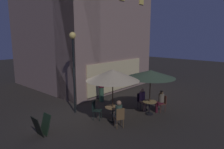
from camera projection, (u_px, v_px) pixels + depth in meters
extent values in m
plane|color=#2A2521|center=(72.00, 118.00, 10.17)|extent=(60.00, 60.00, 0.00)
cube|color=gray|center=(109.00, 28.00, 14.89)|extent=(8.05, 2.06, 9.31)
cube|color=gray|center=(49.00, 28.00, 14.87)|extent=(2.06, 8.68, 9.31)
cube|color=beige|center=(116.00, 76.00, 14.52)|extent=(5.63, 0.08, 2.10)
cylinder|color=black|center=(74.00, 76.00, 10.50)|extent=(0.10, 0.10, 3.98)
sphere|color=#F6D268|center=(73.00, 35.00, 10.11)|extent=(0.35, 0.35, 0.35)
cube|color=black|center=(45.00, 124.00, 8.42)|extent=(0.27, 0.55, 0.84)
cube|color=black|center=(37.00, 127.00, 8.16)|extent=(0.27, 0.55, 0.84)
cylinder|color=black|center=(113.00, 121.00, 9.78)|extent=(0.40, 0.40, 0.03)
cylinder|color=black|center=(113.00, 114.00, 9.72)|extent=(0.06, 0.06, 0.69)
cylinder|color=olive|center=(113.00, 107.00, 9.65)|extent=(0.74, 0.74, 0.03)
cylinder|color=black|center=(149.00, 114.00, 10.62)|extent=(0.40, 0.40, 0.03)
cylinder|color=black|center=(149.00, 108.00, 10.56)|extent=(0.06, 0.06, 0.68)
cylinder|color=olive|center=(150.00, 102.00, 10.50)|extent=(0.74, 0.74, 0.03)
cylinder|color=black|center=(113.00, 120.00, 9.77)|extent=(0.36, 0.36, 0.06)
cylinder|color=#4A3020|center=(113.00, 96.00, 9.55)|extent=(0.05, 0.05, 2.49)
cone|color=tan|center=(113.00, 75.00, 9.36)|extent=(2.52, 2.52, 0.52)
cylinder|color=black|center=(149.00, 114.00, 10.62)|extent=(0.36, 0.36, 0.06)
cylinder|color=#483422|center=(150.00, 93.00, 10.41)|extent=(0.05, 0.05, 2.31)
cone|color=#374A33|center=(151.00, 74.00, 10.22)|extent=(2.52, 2.52, 0.39)
cylinder|color=brown|center=(114.00, 122.00, 9.14)|extent=(0.03, 0.03, 0.42)
cylinder|color=brown|center=(120.00, 121.00, 9.25)|extent=(0.03, 0.03, 0.42)
cylinder|color=brown|center=(117.00, 125.00, 8.86)|extent=(0.03, 0.03, 0.42)
cylinder|color=brown|center=(123.00, 124.00, 8.97)|extent=(0.03, 0.03, 0.42)
cube|color=brown|center=(119.00, 118.00, 9.01)|extent=(0.52, 0.52, 0.04)
cube|color=brown|center=(120.00, 114.00, 8.81)|extent=(0.36, 0.21, 0.49)
cylinder|color=black|center=(101.00, 114.00, 10.03)|extent=(0.03, 0.03, 0.45)
cylinder|color=black|center=(100.00, 117.00, 9.72)|extent=(0.03, 0.03, 0.45)
cylinder|color=black|center=(95.00, 114.00, 10.11)|extent=(0.03, 0.03, 0.45)
cylinder|color=black|center=(93.00, 116.00, 9.79)|extent=(0.03, 0.03, 0.45)
cube|color=black|center=(97.00, 110.00, 9.87)|extent=(0.55, 0.55, 0.04)
cube|color=black|center=(94.00, 105.00, 9.86)|extent=(0.38, 0.23, 0.46)
cylinder|color=#552E24|center=(161.00, 109.00, 10.74)|extent=(0.03, 0.03, 0.43)
cylinder|color=#552E24|center=(156.00, 107.00, 11.03)|extent=(0.03, 0.03, 0.43)
cylinder|color=#552E24|center=(165.00, 108.00, 10.90)|extent=(0.03, 0.03, 0.43)
cylinder|color=#552E24|center=(161.00, 106.00, 11.18)|extent=(0.03, 0.03, 0.43)
cube|color=#552E24|center=(161.00, 104.00, 10.92)|extent=(0.52, 0.52, 0.04)
cube|color=#552E24|center=(164.00, 99.00, 10.96)|extent=(0.17, 0.40, 0.43)
cylinder|color=black|center=(146.00, 106.00, 11.22)|extent=(0.03, 0.03, 0.42)
cylinder|color=black|center=(141.00, 107.00, 11.10)|extent=(0.03, 0.03, 0.42)
cylinder|color=black|center=(143.00, 104.00, 11.53)|extent=(0.03, 0.03, 0.42)
cylinder|color=black|center=(138.00, 105.00, 11.42)|extent=(0.03, 0.03, 0.42)
cube|color=black|center=(142.00, 102.00, 11.28)|extent=(0.58, 0.58, 0.04)
cube|color=black|center=(141.00, 97.00, 11.41)|extent=(0.40, 0.23, 0.44)
cube|color=gray|center=(118.00, 116.00, 9.13)|extent=(0.44, 0.46, 0.14)
cylinder|color=gray|center=(116.00, 120.00, 9.32)|extent=(0.14, 0.14, 0.49)
cylinder|color=#31493B|center=(119.00, 111.00, 8.95)|extent=(0.31, 0.31, 0.56)
sphere|color=#976C51|center=(119.00, 103.00, 8.88)|extent=(0.23, 0.23, 0.23)
cube|color=#45131F|center=(159.00, 103.00, 10.84)|extent=(0.44, 0.41, 0.14)
cylinder|color=#45131F|center=(157.00, 108.00, 10.81)|extent=(0.14, 0.14, 0.49)
cylinder|color=#726452|center=(161.00, 99.00, 10.86)|extent=(0.30, 0.30, 0.50)
sphere|color=brown|center=(162.00, 92.00, 10.80)|extent=(0.19, 0.19, 0.19)
cube|color=#846156|center=(143.00, 102.00, 11.14)|extent=(0.44, 0.46, 0.14)
cylinder|color=#846156|center=(145.00, 107.00, 11.03)|extent=(0.14, 0.14, 0.49)
cylinder|color=#553667|center=(142.00, 96.00, 11.22)|extent=(0.31, 0.31, 0.53)
sphere|color=tan|center=(142.00, 90.00, 11.15)|extent=(0.20, 0.20, 0.20)
cylinder|color=#2E5039|center=(101.00, 94.00, 12.69)|extent=(0.29, 0.29, 0.91)
cylinder|color=#531623|center=(101.00, 82.00, 12.54)|extent=(0.34, 0.34, 0.64)
sphere|color=beige|center=(101.00, 76.00, 12.47)|extent=(0.19, 0.19, 0.19)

